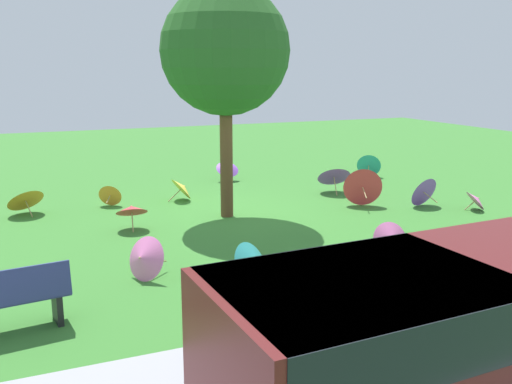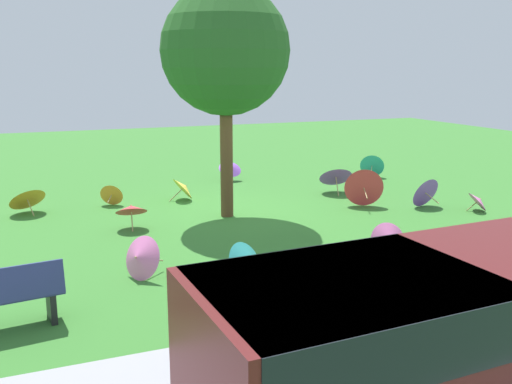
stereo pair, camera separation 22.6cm
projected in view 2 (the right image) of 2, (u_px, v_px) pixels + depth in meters
ground at (231, 213)px, 13.43m from camera, size 40.00×40.00×0.00m
van_dark at (412, 328)px, 5.45m from camera, size 4.69×2.31×1.53m
shade_tree at (225, 51)px, 12.35m from camera, size 2.84×2.84×5.14m
parasol_purple_0 at (335, 174)px, 15.43m from camera, size 1.08×1.02×0.87m
parasol_pink_0 at (139, 258)px, 9.12m from camera, size 0.83×0.84×0.74m
parasol_red_0 at (363, 186)px, 14.02m from camera, size 1.02×1.03×0.98m
parasol_teal_1 at (251, 267)px, 8.58m from camera, size 0.97×0.92×0.82m
parasol_purple_1 at (424, 191)px, 13.91m from camera, size 0.85×0.77×0.78m
parasol_orange_0 at (112, 194)px, 14.10m from camera, size 0.63×0.57×0.56m
parasol_purple_3 at (230, 168)px, 17.07m from camera, size 0.69×0.66×0.66m
parasol_pink_1 at (479, 200)px, 13.52m from camera, size 0.65×0.71×0.51m
parasol_pink_3 at (389, 240)px, 10.20m from camera, size 0.71×0.60×0.65m
parasol_teal_4 at (372, 165)px, 17.75m from camera, size 0.81×0.79×0.74m
parasol_orange_1 at (26, 197)px, 13.25m from camera, size 1.05×0.99×0.72m
parasol_red_3 at (131, 209)px, 11.97m from camera, size 0.73×0.73×0.65m
parasol_yellow_0 at (184, 187)px, 14.64m from camera, size 0.70×0.73×0.65m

